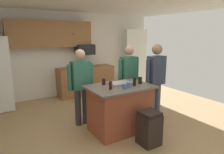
# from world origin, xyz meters

# --- Properties ---
(floor) EXTENTS (7.04, 7.04, 0.00)m
(floor) POSITION_xyz_m (0.00, 0.00, 0.00)
(floor) COLOR tan
(floor) RESTS_ON ground
(back_wall) EXTENTS (6.40, 0.10, 2.60)m
(back_wall) POSITION_xyz_m (0.00, 2.80, 1.30)
(back_wall) COLOR white
(back_wall) RESTS_ON ground
(french_door_window_panel) EXTENTS (0.90, 0.06, 2.00)m
(french_door_window_panel) POSITION_xyz_m (2.60, 2.40, 1.10)
(french_door_window_panel) COLOR white
(french_door_window_panel) RESTS_ON ground
(cabinet_run_upper) EXTENTS (2.40, 0.38, 0.75)m
(cabinet_run_upper) POSITION_xyz_m (-0.40, 2.60, 1.93)
(cabinet_run_upper) COLOR #936038
(cabinet_run_lower) EXTENTS (1.80, 0.63, 0.90)m
(cabinet_run_lower) POSITION_xyz_m (0.60, 2.48, 0.45)
(cabinet_run_lower) COLOR #936038
(cabinet_run_lower) RESTS_ON ground
(microwave_over_range) EXTENTS (0.56, 0.40, 0.32)m
(microwave_over_range) POSITION_xyz_m (0.60, 2.50, 1.45)
(microwave_over_range) COLOR black
(kitchen_island) EXTENTS (1.27, 0.88, 0.93)m
(kitchen_island) POSITION_xyz_m (0.14, -0.18, 0.47)
(kitchen_island) COLOR #9E4C33
(kitchen_island) RESTS_ON ground
(person_elder_center) EXTENTS (0.57, 0.22, 1.71)m
(person_elder_center) POSITION_xyz_m (1.12, -0.15, 0.99)
(person_elder_center) COLOR #4C5166
(person_elder_center) RESTS_ON ground
(person_host_foreground) EXTENTS (0.57, 0.22, 1.65)m
(person_host_foreground) POSITION_xyz_m (0.79, 0.41, 0.95)
(person_host_foreground) COLOR #383842
(person_host_foreground) RESTS_ON ground
(person_guest_left) EXTENTS (0.57, 0.22, 1.62)m
(person_guest_left) POSITION_xyz_m (-0.40, 0.47, 0.93)
(person_guest_left) COLOR #383842
(person_guest_left) RESTS_ON ground
(mug_ceramic_white) EXTENTS (0.13, 0.08, 0.10)m
(mug_ceramic_white) POSITION_xyz_m (0.23, -0.35, 0.98)
(mug_ceramic_white) COLOR #4C6B99
(mug_ceramic_white) RESTS_ON kitchen_island
(glass_short_whisky) EXTENTS (0.08, 0.08, 0.14)m
(glass_short_whisky) POSITION_xyz_m (0.59, -0.25, 1.00)
(glass_short_whisky) COLOR black
(glass_short_whisky) RESTS_ON kitchen_island
(glass_dark_ale) EXTENTS (0.06, 0.06, 0.15)m
(glass_dark_ale) POSITION_xyz_m (-0.14, -0.30, 1.00)
(glass_dark_ale) COLOR black
(glass_dark_ale) RESTS_ON kitchen_island
(tumbler_amber) EXTENTS (0.07, 0.07, 0.13)m
(tumbler_amber) POSITION_xyz_m (-0.08, 0.06, 0.99)
(tumbler_amber) COLOR black
(tumbler_amber) RESTS_ON kitchen_island
(mug_blue_stoneware) EXTENTS (0.13, 0.09, 0.09)m
(mug_blue_stoneware) POSITION_xyz_m (0.10, -0.41, 0.98)
(mug_blue_stoneware) COLOR #4C6B99
(mug_blue_stoneware) RESTS_ON kitchen_island
(glass_stout_tall) EXTENTS (0.06, 0.06, 0.16)m
(glass_stout_tall) POSITION_xyz_m (0.39, -0.32, 1.01)
(glass_stout_tall) COLOR black
(glass_stout_tall) RESTS_ON kitchen_island
(serving_tray) EXTENTS (0.44, 0.30, 0.04)m
(serving_tray) POSITION_xyz_m (0.22, -0.09, 0.95)
(serving_tray) COLOR #B7B7BC
(serving_tray) RESTS_ON kitchen_island
(trash_bin) EXTENTS (0.34, 0.34, 0.61)m
(trash_bin) POSITION_xyz_m (0.28, -0.90, 0.30)
(trash_bin) COLOR black
(trash_bin) RESTS_ON ground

